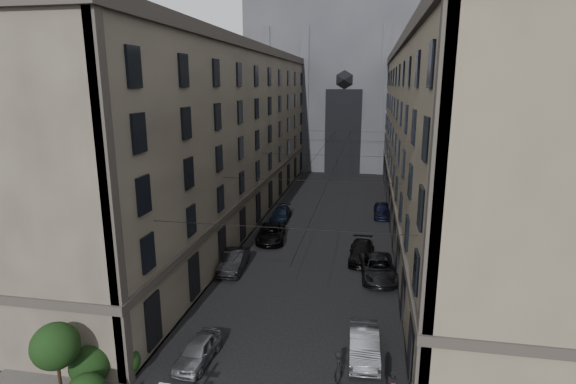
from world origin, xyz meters
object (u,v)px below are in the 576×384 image
Objects in this scene: car_right_far at (382,210)px; pedestrian at (339,369)px; car_left_midfar at (271,233)px; car_right_midfar at (362,252)px; gothic_tower at (348,68)px; car_left_near at (198,351)px; car_right_midnear at (378,268)px; car_left_far at (281,214)px; car_right_near at (364,344)px; car_left_midnear at (234,261)px.

pedestrian reaches higher than car_right_far.
car_left_midfar is 14.84m from car_right_far.
car_left_midfar reaches higher than car_right_midfar.
car_left_near is (-4.25, -66.31, -17.13)m from gothic_tower.
car_right_midnear is at bearing -6.05° from pedestrian.
car_left_far is at bearing 121.17° from car_right_midnear.
car_right_near is at bearing -85.87° from gothic_tower.
gothic_tower is at bearing 99.37° from car_right_far.
car_left_near is 26.60m from car_left_far.
gothic_tower is at bearing 89.93° from car_left_near.
car_right_midfar is (10.20, 3.99, -0.05)m from car_left_midnear.
pedestrian is at bearing -104.98° from car_right_midnear.
gothic_tower reaches higher than car_left_midfar.
gothic_tower is 12.37× the size of car_right_far.
car_right_midfar is at bearing -49.91° from car_left_far.
car_right_midnear reaches higher than car_left_near.
car_right_near is (8.89, 2.13, 0.09)m from car_left_near.
car_right_near is 3.03m from pedestrian.
car_left_near is at bearing -133.42° from car_right_midnear.
car_right_midfar is at bearing 105.25° from car_right_midnear.
car_right_far is at bearing -2.47° from pedestrian.
car_left_near is 7.74m from pedestrian.
car_right_near is (9.20, -17.62, -0.01)m from car_left_midfar.
car_left_near is at bearing -116.26° from car_right_midfar.
car_right_far reaches higher than car_left_near.
car_left_midnear is 0.83× the size of car_right_midnear.
car_right_near reaches higher than car_left_near.
car_right_midnear is (10.10, -6.83, 0.04)m from car_left_midfar.
car_left_midfar reaches higher than car_right_near.
pedestrian is (-2.08, -13.57, 0.15)m from car_right_midnear.
car_left_far is at bearing -97.09° from gothic_tower.
car_right_midfar is (8.77, -3.46, -0.02)m from car_left_midfar.
car_right_midnear reaches higher than car_left_far.
car_left_midnear is 2.54× the size of pedestrian.
car_left_midfar is 9.42m from car_right_midfar.
car_left_midnear is at bearing -124.94° from car_right_far.
car_right_far is (0.67, 17.04, -0.01)m from car_right_midnear.
gothic_tower is at bearing 76.79° from car_left_midfar.
car_left_midnear is 1.05× the size of car_right_near.
car_left_midnear reaches higher than car_right_near.
car_right_midnear is 17.06m from car_right_far.
car_right_midfar is at bearing 18.24° from car_left_midnear.
car_left_midfar is (1.43, 7.45, -0.03)m from car_left_midnear.
car_left_midnear is 10.95m from car_right_midfar.
car_left_far is 26.27m from car_right_near.
gothic_tower is 12.54× the size of car_right_near.
pedestrian reaches higher than car_left_midfar.
car_right_far is 30.73m from pedestrian.
car_right_midnear is (9.78, 12.92, 0.14)m from car_left_near.
car_left_midfar reaches higher than car_left_near.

